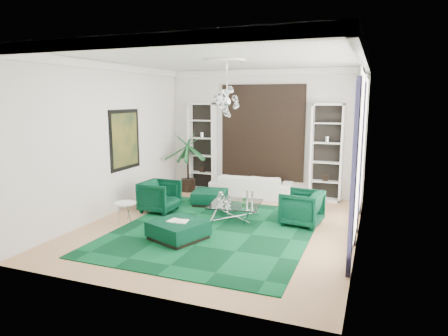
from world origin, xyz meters
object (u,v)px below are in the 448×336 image
at_px(coffee_table, 235,212).
at_px(ottoman_front, 178,231).
at_px(armchair_right, 302,208).
at_px(side_table, 125,213).
at_px(ottoman_side, 210,198).
at_px(sofa, 251,186).
at_px(armchair_left, 160,196).
at_px(palm, 188,154).

bearing_deg(coffee_table, ottoman_front, -110.38).
distance_m(armchair_right, side_table, 4.16).
bearing_deg(armchair_right, side_table, -62.63).
distance_m(ottoman_side, ottoman_front, 2.87).
bearing_deg(ottoman_side, sofa, 54.58).
bearing_deg(ottoman_side, armchair_left, -131.49).
relative_size(sofa, armchair_left, 2.68).
xyz_separation_m(armchair_right, palm, (-4.00, 2.15, 0.79)).
height_order(ottoman_front, palm, palm).
relative_size(side_table, palm, 0.22).
bearing_deg(ottoman_front, ottoman_side, 99.66).
bearing_deg(armchair_left, coffee_table, -88.25).
bearing_deg(side_table, armchair_left, 78.98).
bearing_deg(ottoman_front, armchair_left, 129.80).
height_order(armchair_right, ottoman_front, armchair_right).
bearing_deg(palm, ottoman_front, -66.61).
height_order(side_table, palm, palm).
xyz_separation_m(ottoman_side, palm, (-1.29, 1.27, 1.00)).
relative_size(coffee_table, ottoman_side, 1.33).
xyz_separation_m(armchair_right, side_table, (-3.91, -1.42, -0.16)).
xyz_separation_m(ottoman_side, side_table, (-1.20, -2.30, 0.05)).
bearing_deg(sofa, side_table, 54.16).
bearing_deg(side_table, ottoman_front, -17.45).
xyz_separation_m(sofa, coffee_table, (0.29, -2.26, -0.14)).
xyz_separation_m(ottoman_side, ottoman_front, (0.48, -2.83, 0.00)).
bearing_deg(coffee_table, side_table, -152.34).
distance_m(coffee_table, ottoman_side, 1.56).
relative_size(sofa, palm, 1.00).
height_order(ottoman_side, palm, palm).
bearing_deg(coffee_table, palm, 135.90).
distance_m(ottoman_side, side_table, 2.59).
xyz_separation_m(sofa, side_table, (-2.04, -3.48, -0.10)).
relative_size(sofa, side_table, 4.60).
height_order(sofa, side_table, sofa).
bearing_deg(sofa, armchair_left, 46.08).
bearing_deg(coffee_table, sofa, 97.33).
xyz_separation_m(sofa, ottoman_side, (-0.84, -1.18, -0.15)).
height_order(ottoman_side, side_table, side_table).
bearing_deg(armchair_right, coffee_table, -75.51).
bearing_deg(armchair_left, ottoman_side, -40.14).
relative_size(armchair_left, side_table, 1.72).
bearing_deg(coffee_table, ottoman_side, 136.43).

